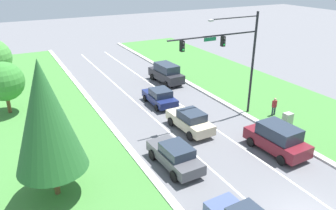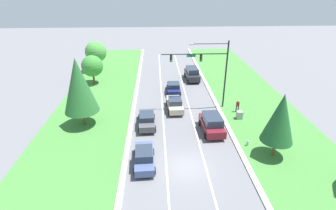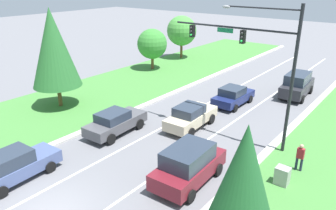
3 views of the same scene
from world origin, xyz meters
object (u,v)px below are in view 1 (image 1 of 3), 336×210
graphite_sedan (175,155)px  conifer_mid_left_tree (46,117)px  champagne_sedan (190,121)px  oak_far_left_tree (4,82)px  utility_cabinet (288,119)px  charcoal_suv (166,73)px  traffic_signal_mast (233,51)px  pedestrian (274,106)px  navy_sedan (160,97)px  burgundy_suv (277,138)px

graphite_sedan → conifer_mid_left_tree: (-7.39, 0.65, 4.11)m
graphite_sedan → conifer_mid_left_tree: size_ratio=0.58×
champagne_sedan → oak_far_left_tree: bearing=138.1°
utility_cabinet → oak_far_left_tree: size_ratio=0.22×
charcoal_suv → conifer_mid_left_tree: bearing=-138.2°
traffic_signal_mast → utility_cabinet: size_ratio=8.55×
graphite_sedan → pedestrian: pedestrian is taller
champagne_sedan → navy_sedan: bearing=85.3°
burgundy_suv → graphite_sedan: size_ratio=1.00×
utility_cabinet → conifer_mid_left_tree: bearing=-178.5°
charcoal_suv → champagne_sedan: bearing=-111.6°
charcoal_suv → traffic_signal_mast: bearing=-90.8°
champagne_sedan → graphite_sedan: (-3.56, -3.99, -0.02)m
champagne_sedan → conifer_mid_left_tree: bearing=-165.3°
traffic_signal_mast → conifer_mid_left_tree: 15.74m
burgundy_suv → champagne_sedan: (-3.74, 5.64, -0.17)m
traffic_signal_mast → conifer_mid_left_tree: (-15.20, -3.98, -0.92)m
charcoal_suv → graphite_sedan: 17.10m
graphite_sedan → utility_cabinet: 11.37m
graphite_sedan → pedestrian: bearing=11.9°
burgundy_suv → charcoal_suv: 17.09m
champagne_sedan → pedestrian: 8.07m
burgundy_suv → conifer_mid_left_tree: size_ratio=0.58×
burgundy_suv → graphite_sedan: burgundy_suv is taller
utility_cabinet → charcoal_suv: bearing=105.5°
traffic_signal_mast → graphite_sedan: bearing=-149.4°
burgundy_suv → navy_sedan: burgundy_suv is taller
charcoal_suv → champagne_sedan: size_ratio=1.09×
pedestrian → traffic_signal_mast: bearing=-23.5°
navy_sedan → charcoal_suv: 6.53m
pedestrian → oak_far_left_tree: size_ratio=0.36×
navy_sedan → graphite_sedan: 10.66m
champagne_sedan → utility_cabinet: (7.75, -2.86, -0.36)m
navy_sedan → pedestrian: (7.76, -6.95, 0.14)m
traffic_signal_mast → champagne_sedan: 6.60m
graphite_sedan → traffic_signal_mast: bearing=28.0°
burgundy_suv → utility_cabinet: bearing=32.0°
traffic_signal_mast → charcoal_suv: 11.83m
traffic_signal_mast → burgundy_suv: traffic_signal_mast is taller
traffic_signal_mast → pedestrian: 6.42m
navy_sedan → conifer_mid_left_tree: size_ratio=0.54×
utility_cabinet → oak_far_left_tree: bearing=146.8°
traffic_signal_mast → charcoal_suv: bearing=92.5°
utility_cabinet → pedestrian: size_ratio=0.61×
traffic_signal_mast → navy_sedan: 8.38m
navy_sedan → utility_cabinet: navy_sedan is taller
utility_cabinet → traffic_signal_mast: bearing=134.9°
navy_sedan → graphite_sedan: graphite_sedan is taller
charcoal_suv → oak_far_left_tree: (-16.37, -1.02, 1.89)m
navy_sedan → champagne_sedan: bearing=-91.5°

